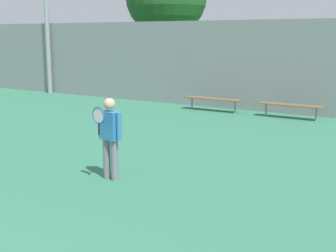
% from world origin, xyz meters
% --- Properties ---
extents(tennis_player, '(0.57, 0.42, 1.56)m').
position_xyz_m(tennis_player, '(-1.05, 4.97, 0.88)').
color(tennis_player, slate).
rests_on(tennis_player, ground_plane).
extents(bench_courtside_far, '(2.16, 0.40, 0.47)m').
position_xyz_m(bench_courtside_far, '(-3.09, 13.26, 0.43)').
color(bench_courtside_far, brown).
rests_on(bench_courtside_far, ground_plane).
extents(bench_by_gate, '(2.09, 0.40, 0.47)m').
position_xyz_m(bench_by_gate, '(-0.25, 13.26, 0.43)').
color(bench_by_gate, brown).
rests_on(bench_by_gate, ground_plane).
extents(back_fence, '(31.73, 0.06, 3.22)m').
position_xyz_m(back_fence, '(0.00, 14.10, 1.61)').
color(back_fence, gray).
rests_on(back_fence, ground_plane).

